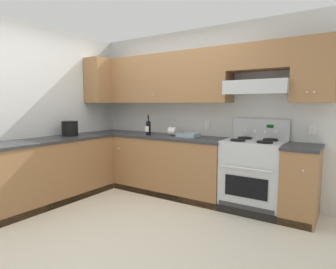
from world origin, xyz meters
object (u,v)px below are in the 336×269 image
wine_bottle (148,127)px  paper_towel_roll (173,131)px  bowl (188,136)px  bucket (70,128)px  stove (253,174)px

wine_bottle → paper_towel_roll: size_ratio=2.49×
wine_bottle → bowl: 0.68m
wine_bottle → bucket: size_ratio=1.27×
wine_bottle → paper_towel_roll: 0.40m
wine_bottle → bucket: wine_bottle is taller
bucket → bowl: bearing=29.4°
stove → bowl: size_ratio=3.85×
stove → wine_bottle: bearing=-177.1°
bowl → wine_bottle: bearing=-169.4°
wine_bottle → paper_towel_roll: bearing=26.1°
bowl → paper_towel_roll: paper_towel_roll is taller
stove → bucket: stove is taller
stove → wine_bottle: (-1.66, -0.09, 0.56)m
stove → bowl: 1.10m
bowl → paper_towel_roll: size_ratio=2.40×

